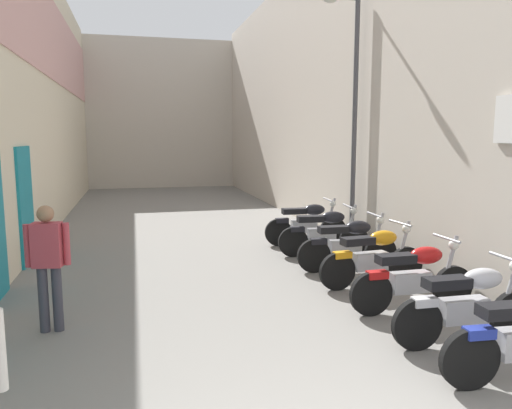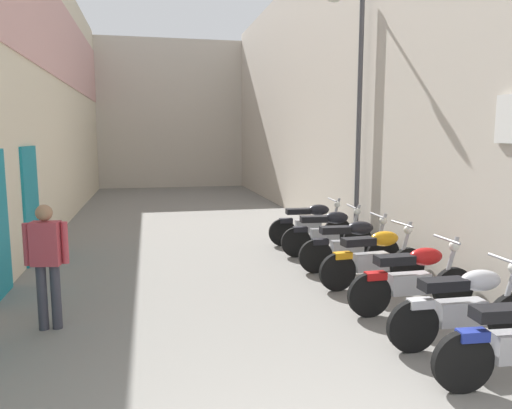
# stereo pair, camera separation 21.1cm
# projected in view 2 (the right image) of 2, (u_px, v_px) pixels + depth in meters

# --- Properties ---
(ground_plane) EXTENTS (36.90, 36.90, 0.00)m
(ground_plane) POSITION_uv_depth(u_px,v_px,m) (201.00, 245.00, 10.68)
(ground_plane) COLOR slate
(building_left) EXTENTS (0.45, 20.90, 6.89)m
(building_left) POSITION_uv_depth(u_px,v_px,m) (40.00, 89.00, 11.32)
(building_left) COLOR beige
(building_left) RESTS_ON ground
(building_right) EXTENTS (0.45, 20.90, 7.04)m
(building_right) POSITION_uv_depth(u_px,v_px,m) (323.00, 93.00, 12.87)
(building_right) COLOR beige
(building_right) RESTS_ON ground
(building_far_end) EXTENTS (9.61, 2.00, 6.75)m
(building_far_end) POSITION_uv_depth(u_px,v_px,m) (170.00, 115.00, 23.21)
(building_far_end) COLOR beige
(building_far_end) RESTS_ON ground
(motorcycle_second) EXTENTS (1.85, 0.58, 1.04)m
(motorcycle_second) POSITION_uv_depth(u_px,v_px,m) (465.00, 305.00, 5.47)
(motorcycle_second) COLOR black
(motorcycle_second) RESTS_ON ground
(motorcycle_third) EXTENTS (1.85, 0.58, 1.04)m
(motorcycle_third) POSITION_uv_depth(u_px,v_px,m) (413.00, 277.00, 6.54)
(motorcycle_third) COLOR black
(motorcycle_third) RESTS_ON ground
(motorcycle_fourth) EXTENTS (1.85, 0.58, 1.04)m
(motorcycle_fourth) POSITION_uv_depth(u_px,v_px,m) (374.00, 257.00, 7.67)
(motorcycle_fourth) COLOR black
(motorcycle_fourth) RESTS_ON ground
(motorcycle_fifth) EXTENTS (1.85, 0.58, 1.04)m
(motorcycle_fifth) POSITION_uv_depth(u_px,v_px,m) (350.00, 244.00, 8.57)
(motorcycle_fifth) COLOR black
(motorcycle_fifth) RESTS_ON ground
(motorcycle_sixth) EXTENTS (1.85, 0.58, 1.04)m
(motorcycle_sixth) POSITION_uv_depth(u_px,v_px,m) (328.00, 232.00, 9.66)
(motorcycle_sixth) COLOR black
(motorcycle_sixth) RESTS_ON ground
(motorcycle_seventh) EXTENTS (1.85, 0.58, 1.04)m
(motorcycle_seventh) POSITION_uv_depth(u_px,v_px,m) (311.00, 223.00, 10.66)
(motorcycle_seventh) COLOR black
(motorcycle_seventh) RESTS_ON ground
(pedestrian_mid_alley) EXTENTS (0.52, 0.25, 1.57)m
(pedestrian_mid_alley) POSITION_uv_depth(u_px,v_px,m) (47.00, 257.00, 5.95)
(pedestrian_mid_alley) COLOR #383842
(pedestrian_mid_alley) RESTS_ON ground
(street_lamp) EXTENTS (0.79, 0.18, 5.14)m
(street_lamp) POSITION_uv_depth(u_px,v_px,m) (355.00, 107.00, 9.87)
(street_lamp) COLOR #47474C
(street_lamp) RESTS_ON ground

